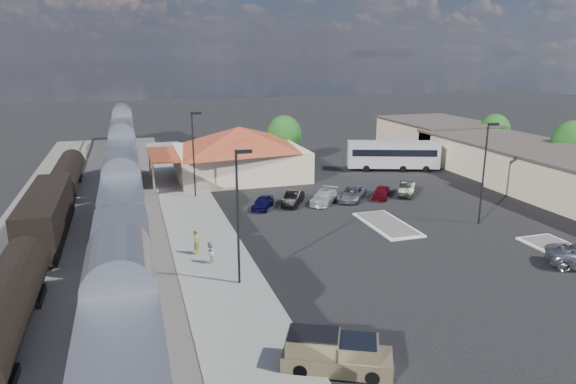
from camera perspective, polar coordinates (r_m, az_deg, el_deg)
name	(u,v)px	position (r m, az deg, el deg)	size (l,w,h in m)	color
ground	(355,237)	(42.80, 7.47, -5.03)	(280.00, 280.00, 0.00)	black
railbed	(90,231)	(46.88, -21.17, -4.08)	(16.00, 100.00, 0.12)	#4C4944
platform	(199,228)	(45.11, -9.85, -3.95)	(5.50, 92.00, 0.18)	gray
passenger_train	(124,202)	(44.39, -17.78, -1.02)	(3.00, 104.00, 5.55)	silver
freight_cars	(47,218)	(45.57, -25.23, -2.59)	(2.80, 46.00, 4.00)	black
station_depot	(239,152)	(62.75, -5.46, 4.47)	(18.35, 12.24, 6.20)	beige
buildings_east	(516,158)	(68.97, 24.03, 3.46)	(14.40, 51.40, 4.80)	#C6B28C
traffic_island_south	(387,224)	(46.17, 10.96, -3.54)	(3.30, 7.50, 0.21)	silver
traffic_island_north	(568,252)	(44.57, 28.69, -5.88)	(3.30, 7.50, 0.21)	silver
lamp_plat_s	(239,207)	(32.39, -5.47, -1.67)	(1.08, 0.25, 9.00)	black
lamp_plat_n	(194,148)	(53.57, -10.39, 4.86)	(1.08, 0.25, 9.00)	black
lamp_lot	(485,165)	(47.59, 21.07, 2.81)	(1.08, 0.25, 9.00)	black
tree_east_b	(572,143)	(71.16, 29.05, 4.79)	(4.94, 4.94, 6.96)	#382314
tree_east_c	(495,131)	(81.39, 21.98, 6.34)	(4.41, 4.41, 6.21)	#382314
tree_depot	(284,134)	(70.18, -0.42, 6.41)	(4.71, 4.71, 6.63)	#382314
pickup_truck	(337,354)	(25.66, 5.49, -17.49)	(5.50, 3.97, 1.80)	tan
coach_bus	(393,154)	(67.69, 11.59, 4.17)	(11.82, 6.24, 3.74)	silver
person_a	(197,242)	(38.91, -10.10, -5.46)	(0.69, 0.45, 1.90)	gold
person_b	(210,253)	(37.06, -8.69, -6.70)	(0.79, 0.61, 1.62)	white
parked_car_a	(263,202)	(50.04, -2.82, -1.16)	(1.51, 3.75, 1.28)	#0F0D45
parked_car_b	(293,198)	(51.16, 0.57, -0.72)	(1.46, 4.19, 1.38)	black
parked_car_c	(324,197)	(51.93, 4.03, -0.53)	(1.91, 4.69, 1.36)	white
parked_car_d	(352,194)	(53.40, 7.12, -0.17)	(2.24, 4.86, 1.35)	gray
parked_car_e	(381,192)	(54.52, 10.31, -0.02)	(1.51, 3.77, 1.28)	maroon
parked_car_f	(407,188)	(56.27, 13.07, 0.39)	(1.54, 4.41, 1.45)	black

